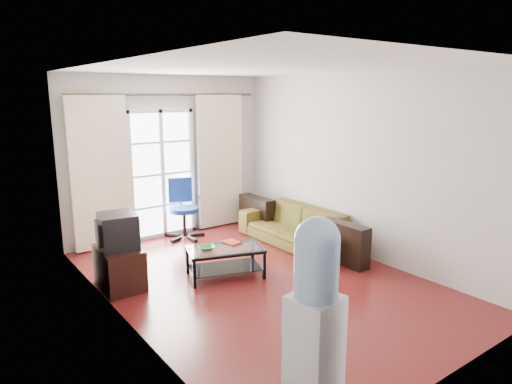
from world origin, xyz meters
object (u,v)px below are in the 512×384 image
water_cooler (315,322)px  coffee_table (225,258)px  tv_stand (119,268)px  crt_tv (117,231)px  sofa (296,226)px  task_chair (184,221)px

water_cooler → coffee_table: bearing=60.7°
coffee_table → tv_stand: tv_stand is taller
tv_stand → water_cooler: bearing=-83.9°
water_cooler → crt_tv: bearing=85.0°
sofa → water_cooler: 4.19m
tv_stand → sofa: bearing=0.9°
sofa → crt_tv: 2.92m
coffee_table → task_chair: 1.88m
tv_stand → task_chair: 2.10m
crt_tv → water_cooler: (0.25, -3.27, 0.10)m
sofa → water_cooler: bearing=-40.0°
sofa → task_chair: 1.90m
task_chair → water_cooler: bearing=-92.9°
crt_tv → task_chair: task_chair is taller
crt_tv → water_cooler: water_cooler is taller
coffee_table → tv_stand: size_ratio=1.58×
coffee_table → water_cooler: bearing=-110.1°
water_cooler → task_chair: bearing=64.3°
sofa → crt_tv: (-2.89, 0.07, 0.43)m
water_cooler → tv_stand: bearing=85.1°
coffee_table → task_chair: task_chair is taller
tv_stand → task_chair: bearing=41.8°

